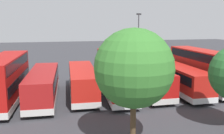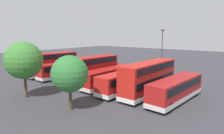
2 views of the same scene
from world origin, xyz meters
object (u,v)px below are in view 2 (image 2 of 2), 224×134
Objects in this scene: bus_double_decker_fifth at (91,69)px; car_small_green at (152,69)px; bus_single_deck_sixth at (81,71)px; bus_double_decker_far_end at (52,64)px; bus_single_deck_near_end at (176,89)px; lamp_post_tall at (162,50)px; bus_double_decker_second at (149,78)px; bus_single_deck_fourth at (110,77)px; bus_single_deck_seventh at (64,69)px; car_hatchback_silver at (86,61)px; bus_single_deck_third at (128,80)px.

car_small_green is at bearing -100.75° from bus_double_decker_fifth.
bus_single_deck_sixth is 1.00× the size of bus_double_decker_far_end.
lamp_post_tall is (7.65, -12.27, 3.65)m from bus_single_deck_near_end.
bus_double_decker_second reaches higher than bus_single_deck_sixth.
bus_single_deck_near_end is 0.97× the size of bus_single_deck_fourth.
bus_single_deck_seventh is 2.42× the size of car_small_green.
car_hatchback_silver is at bearing -25.83° from bus_single_deck_near_end.
bus_double_decker_fifth reaches higher than bus_single_deck_third.
car_small_green is (-6.49, -15.42, -0.92)m from bus_single_deck_sixth.
bus_double_decker_far_end is at bearing 0.06° from bus_double_decker_fifth.
bus_single_deck_fourth is (7.04, -0.10, -0.83)m from bus_double_decker_second.
bus_double_decker_far_end reaches higher than bus_single_deck_fourth.
lamp_post_tall is (-3.38, -11.82, 3.65)m from bus_single_deck_fourth.
bus_single_deck_seventh is 19.18m from car_small_green.
bus_single_deck_seventh is at bearing 122.22° from car_hatchback_silver.
car_small_green is (11.49, -16.16, -0.92)m from bus_single_deck_near_end.
car_hatchback_silver is at bearing -68.20° from bus_double_decker_far_end.
bus_double_decker_fifth is 2.57× the size of car_hatchback_silver.
bus_double_decker_far_end reaches higher than bus_single_deck_sixth.
bus_double_decker_far_end is 2.51× the size of car_hatchback_silver.
bus_double_decker_second is 1.07× the size of bus_double_decker_far_end.
bus_double_decker_far_end is 2.36× the size of car_small_green.
car_small_green is at bearing -123.12° from bus_single_deck_seventh.
bus_single_deck_sixth is 2.36× the size of car_small_green.
bus_single_deck_seventh is 1.19× the size of lamp_post_tall.
bus_double_decker_second is 1.04× the size of bus_double_decker_fifth.
bus_double_decker_second is 0.95× the size of bus_single_deck_third.
car_hatchback_silver is at bearing 2.62° from car_small_green.
bus_double_decker_far_end reaches higher than car_hatchback_silver.
bus_single_deck_sixth is (14.00, -0.38, -0.83)m from bus_double_decker_second.
bus_single_deck_fourth and bus_single_deck_sixth have the same top height.
bus_double_decker_second and bus_double_decker_far_end have the same top height.
bus_single_deck_seventh is (21.96, -0.12, 0.00)m from bus_single_deck_near_end.
lamp_post_tall reaches higher than bus_single_deck_third.
bus_double_decker_second is at bearing -178.64° from bus_double_decker_far_end.
car_hatchback_silver is 24.46m from lamp_post_tall.
bus_double_decker_second is at bearing 115.41° from car_small_green.
bus_double_decker_fifth is at bearing 165.49° from bus_single_deck_sixth.
bus_double_decker_fifth is (10.60, 0.50, -0.00)m from bus_double_decker_second.
car_hatchback_silver is at bearing -28.42° from bus_double_decker_second.
car_small_green is (7.51, -15.80, -1.75)m from bus_double_decker_second.
bus_double_decker_fifth is at bearing 178.02° from bus_single_deck_seventh.
bus_single_deck_near_end is 2.56× the size of car_hatchback_silver.
bus_single_deck_seventh is (3.97, 0.62, 0.00)m from bus_single_deck_sixth.
bus_double_decker_fifth is 3.61m from bus_single_deck_sixth.
bus_single_deck_near_end and bus_single_deck_third have the same top height.
bus_double_decker_fifth is at bearing 0.53° from bus_single_deck_near_end.
bus_double_decker_second is 1.04× the size of bus_single_deck_seventh.
car_hatchback_silver is at bearing -35.85° from bus_single_deck_fourth.
bus_single_deck_near_end reaches higher than car_hatchback_silver.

